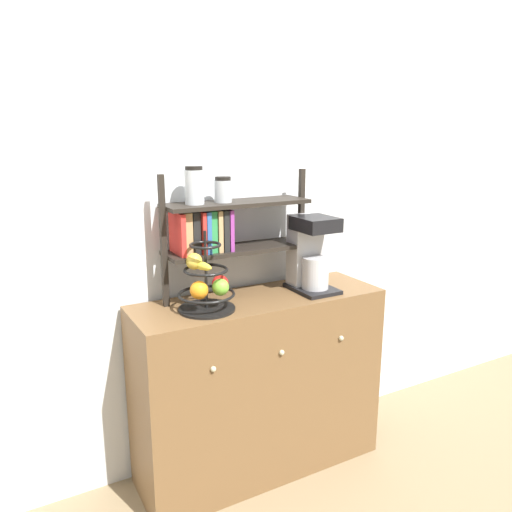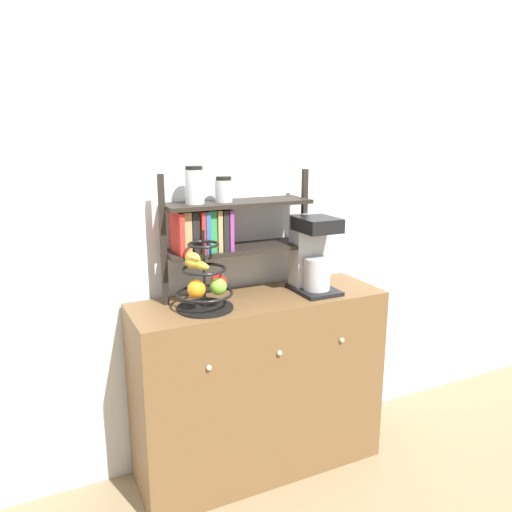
{
  "view_description": "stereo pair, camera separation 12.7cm",
  "coord_description": "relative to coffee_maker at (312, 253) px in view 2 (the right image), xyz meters",
  "views": [
    {
      "loc": [
        -1.06,
        -1.7,
        1.6
      ],
      "look_at": [
        -0.02,
        0.19,
        1.07
      ],
      "focal_mm": 35.0,
      "sensor_mm": 36.0,
      "label": 1
    },
    {
      "loc": [
        -0.95,
        -1.76,
        1.6
      ],
      "look_at": [
        -0.02,
        0.19,
        1.07
      ],
      "focal_mm": 35.0,
      "sensor_mm": 36.0,
      "label": 2
    }
  ],
  "objects": [
    {
      "name": "coffee_maker",
      "position": [
        0.0,
        0.0,
        0.0
      ],
      "size": [
        0.18,
        0.25,
        0.36
      ],
      "color": "black",
      "rests_on": "sideboard"
    },
    {
      "name": "sideboard",
      "position": [
        -0.27,
        -0.0,
        -0.62
      ],
      "size": [
        1.18,
        0.4,
        0.87
      ],
      "color": "brown",
      "rests_on": "ground_plane"
    },
    {
      "name": "wall_back",
      "position": [
        -0.27,
        0.24,
        0.25
      ],
      "size": [
        7.0,
        0.05,
        2.6
      ],
      "primitive_type": "cube",
      "color": "silver",
      "rests_on": "ground_plane"
    },
    {
      "name": "ground_plane",
      "position": [
        -0.27,
        -0.19,
        -1.05
      ],
      "size": [
        12.0,
        12.0,
        0.0
      ],
      "primitive_type": "plane",
      "color": "#847051"
    },
    {
      "name": "fruit_stand",
      "position": [
        -0.55,
        -0.04,
        -0.06
      ],
      "size": [
        0.24,
        0.24,
        0.34
      ],
      "color": "black",
      "rests_on": "sideboard"
    },
    {
      "name": "shelf_hutch",
      "position": [
        -0.43,
        0.1,
        0.16
      ],
      "size": [
        0.72,
        0.2,
        0.6
      ],
      "color": "black",
      "rests_on": "sideboard"
    }
  ]
}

